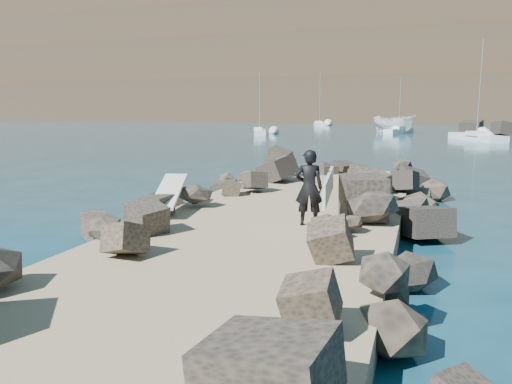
% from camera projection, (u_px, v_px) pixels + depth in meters
% --- Properties ---
extents(ground, '(800.00, 800.00, 0.00)m').
position_uv_depth(ground, '(269.00, 246.00, 12.15)').
color(ground, '#0F384C').
rests_on(ground, ground).
extents(jetty, '(6.00, 26.00, 0.60)m').
position_uv_depth(jetty, '(241.00, 257.00, 10.23)').
color(jetty, '#8C7759').
rests_on(jetty, ground).
extents(riprap_left, '(2.60, 22.00, 1.00)m').
position_uv_depth(riprap_left, '(131.00, 231.00, 11.57)').
color(riprap_left, black).
rests_on(riprap_left, ground).
extents(riprap_right, '(2.60, 22.00, 1.00)m').
position_uv_depth(riprap_right, '(388.00, 254.00, 9.75)').
color(riprap_right, black).
rests_on(riprap_right, ground).
extents(headland, '(360.00, 140.00, 32.00)m').
position_uv_depth(headland, '(449.00, 66.00, 155.93)').
color(headland, '#2D4919').
rests_on(headland, ground).
extents(surfboard_resting, '(1.33, 2.53, 0.08)m').
position_uv_depth(surfboard_resting, '(169.00, 195.00, 13.21)').
color(surfboard_resting, white).
rests_on(surfboard_resting, riprap_left).
extents(boat_imported, '(6.52, 4.94, 2.38)m').
position_uv_depth(boat_imported, '(394.00, 124.00, 65.41)').
color(boat_imported, silver).
rests_on(boat_imported, ground).
extents(surfer_with_board, '(0.95, 2.21, 1.78)m').
position_uv_depth(surfer_with_board, '(312.00, 188.00, 11.57)').
color(surfer_with_board, black).
rests_on(surfer_with_board, jetty).
extents(sailboat_a, '(3.27, 6.32, 7.58)m').
position_uv_depth(sailboat_a, '(260.00, 132.00, 60.76)').
color(sailboat_a, white).
rests_on(sailboat_a, ground).
extents(sailboat_b, '(3.56, 5.96, 7.27)m').
position_uv_depth(sailboat_b, '(399.00, 131.00, 64.44)').
color(sailboat_b, white).
rests_on(sailboat_b, ground).
extents(sailboat_c, '(5.09, 8.64, 10.19)m').
position_uv_depth(sailboat_c, '(476.00, 137.00, 50.61)').
color(sailboat_c, white).
rests_on(sailboat_c, ground).
extents(sailboat_e, '(3.63, 8.13, 9.49)m').
position_uv_depth(sailboat_e, '(319.00, 124.00, 89.00)').
color(sailboat_e, white).
rests_on(sailboat_e, ground).
extents(headland_buildings, '(137.50, 30.50, 5.00)m').
position_uv_depth(headland_buildings, '(480.00, 0.00, 143.49)').
color(headland_buildings, white).
rests_on(headland_buildings, headland).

